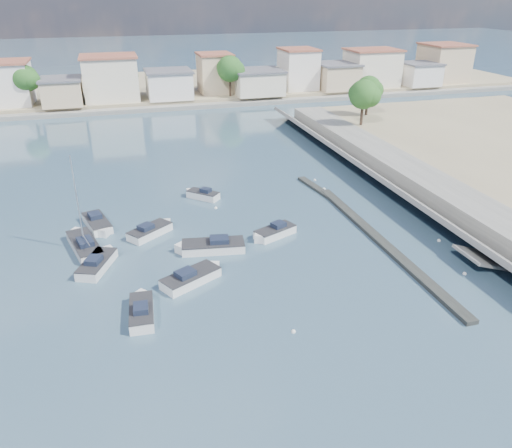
{
  "coord_description": "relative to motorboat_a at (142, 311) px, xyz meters",
  "views": [
    {
      "loc": [
        -15.34,
        -26.05,
        21.28
      ],
      "look_at": [
        -3.76,
        14.23,
        1.4
      ],
      "focal_mm": 35.0,
      "sensor_mm": 36.0,
      "label": 1
    }
  ],
  "objects": [
    {
      "name": "motorboat_d",
      "position": [
        12.9,
        9.33,
        -0.0
      ],
      "size": [
        4.52,
        3.18,
        1.48
      ],
      "color": "silver",
      "rests_on": "ground"
    },
    {
      "name": "far_town",
      "position": [
        25.76,
        72.31,
        4.56
      ],
      "size": [
        113.01,
        12.8,
        8.35
      ],
      "color": "beige",
      "rests_on": "far_shore_land"
    },
    {
      "name": "mooring_buoys",
      "position": [
        19.49,
        9.47,
        -0.33
      ],
      "size": [
        18.7,
        27.57,
        0.33
      ],
      "color": "white",
      "rests_on": "ground"
    },
    {
      "name": "shore_trees",
      "position": [
        23.39,
        63.5,
        5.84
      ],
      "size": [
        74.56,
        38.32,
        7.92
      ],
      "color": "#38281E",
      "rests_on": "ground"
    },
    {
      "name": "ground",
      "position": [
        15.05,
        35.39,
        -0.38
      ],
      "size": [
        400.0,
        400.0,
        0.0
      ],
      "primitive_type": "plane",
      "color": "#294452",
      "rests_on": "ground"
    },
    {
      "name": "far_shore_quay",
      "position": [
        15.05,
        66.39,
        0.02
      ],
      "size": [
        160.0,
        2.5,
        0.8
      ],
      "primitive_type": "cube",
      "color": "slate",
      "rests_on": "ground"
    },
    {
      "name": "motorboat_f",
      "position": [
        8.14,
        20.63,
        -0.0
      ],
      "size": [
        3.61,
        3.52,
        1.48
      ],
      "color": "silver",
      "rests_on": "ground"
    },
    {
      "name": "motorboat_e",
      "position": [
        -2.97,
        7.99,
        -0.0
      ],
      "size": [
        3.52,
        5.06,
        1.48
      ],
      "color": "silver",
      "rests_on": "ground"
    },
    {
      "name": "motorboat_a",
      "position": [
        0.0,
        0.0,
        0.0
      ],
      "size": [
        1.96,
        4.77,
        1.48
      ],
      "color": "silver",
      "rests_on": "ground"
    },
    {
      "name": "breakwater",
      "position": [
        21.95,
        8.07,
        -0.21
      ],
      "size": [
        2.0,
        31.02,
        0.35
      ],
      "color": "black",
      "rests_on": "ground"
    },
    {
      "name": "motorboat_b",
      "position": [
        1.93,
        12.96,
        -0.0
      ],
      "size": [
        4.51,
        4.01,
        1.48
      ],
      "color": "silver",
      "rests_on": "ground"
    },
    {
      "name": "far_shore_land",
      "position": [
        15.05,
        87.39,
        0.32
      ],
      "size": [
        160.0,
        40.0,
        1.4
      ],
      "primitive_type": "cube",
      "color": "gray",
      "rests_on": "ground"
    },
    {
      "name": "motorboat_c",
      "position": [
        6.61,
        8.25,
        0.0
      ],
      "size": [
        6.3,
        2.97,
        1.48
      ],
      "color": "silver",
      "rests_on": "ground"
    },
    {
      "name": "sailboat",
      "position": [
        -4.22,
        11.82,
        0.04
      ],
      "size": [
        3.45,
        6.59,
        9.0
      ],
      "color": "silver",
      "rests_on": "ground"
    },
    {
      "name": "motorboat_g",
      "position": [
        -3.01,
        15.89,
        0.0
      ],
      "size": [
        3.02,
        5.39,
        1.48
      ],
      "color": "silver",
      "rests_on": "ground"
    },
    {
      "name": "seawall_walkway",
      "position": [
        33.55,
        8.39,
        0.52
      ],
      "size": [
        5.0,
        90.0,
        1.8
      ],
      "primitive_type": "cube",
      "color": "slate",
      "rests_on": "ground"
    },
    {
      "name": "motorboat_h",
      "position": [
        4.33,
        3.52,
        -0.0
      ],
      "size": [
        5.23,
        3.96,
        1.48
      ],
      "color": "silver",
      "rests_on": "ground"
    }
  ]
}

